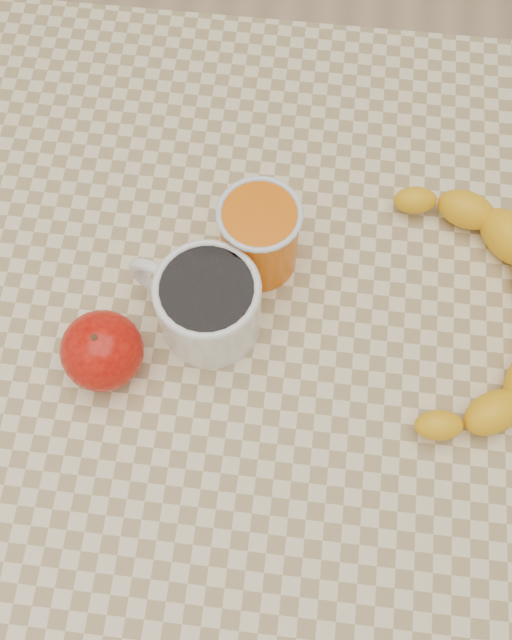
# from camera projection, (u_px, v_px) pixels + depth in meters

# --- Properties ---
(ground) EXTENTS (3.00, 3.00, 0.00)m
(ground) POSITION_uv_depth(u_px,v_px,m) (256.00, 466.00, 1.40)
(ground) COLOR tan
(ground) RESTS_ON ground
(table) EXTENTS (0.80, 0.80, 0.75)m
(table) POSITION_uv_depth(u_px,v_px,m) (256.00, 356.00, 0.79)
(table) COLOR beige
(table) RESTS_ON ground
(coffee_mug) EXTENTS (0.15, 0.13, 0.08)m
(coffee_mug) POSITION_uv_depth(u_px,v_px,m) (206.00, 303.00, 0.67)
(coffee_mug) COLOR white
(coffee_mug) RESTS_ON table
(orange_juice_glass) EXTENTS (0.08, 0.08, 0.09)m
(orange_juice_glass) POSITION_uv_depth(u_px,v_px,m) (259.00, 236.00, 0.69)
(orange_juice_glass) COLOR #DD5D06
(orange_juice_glass) RESTS_ON table
(apple) EXTENTS (0.09, 0.09, 0.07)m
(apple) POSITION_uv_depth(u_px,v_px,m) (102.00, 351.00, 0.66)
(apple) COLOR #8B0604
(apple) RESTS_ON table
(banana) EXTENTS (0.26, 0.34, 0.05)m
(banana) POSITION_uv_depth(u_px,v_px,m) (478.00, 310.00, 0.69)
(banana) COLOR yellow
(banana) RESTS_ON table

